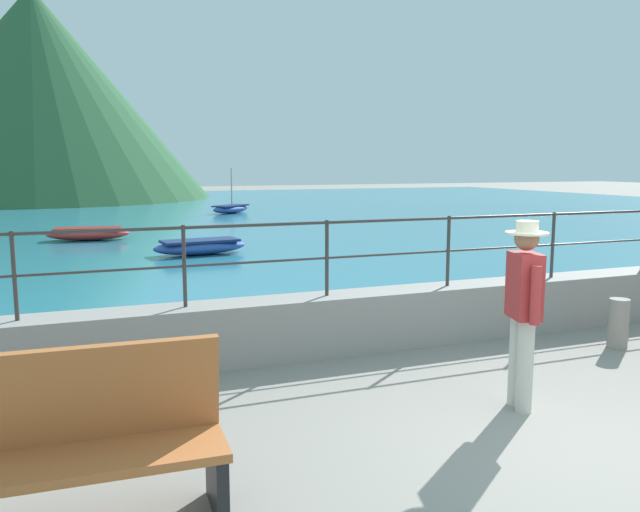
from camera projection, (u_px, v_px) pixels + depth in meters
ground_plane at (576, 451)px, 5.04m from camera, size 120.00×120.00×0.00m
promenade_wall at (389, 318)px, 7.93m from camera, size 20.00×0.56×0.70m
railing at (390, 241)px, 7.79m from camera, size 18.44×0.04×0.90m
lake_water at (156, 213)px, 28.83m from camera, size 64.00×44.32×0.06m
hill_main at (37, 95)px, 39.50m from camera, size 20.94×20.94×12.93m
bench_main at (86, 439)px, 3.95m from camera, size 1.72×0.63×1.13m
person_walking at (524, 305)px, 5.79m from camera, size 0.38×0.55×1.75m
bollard at (618, 323)px, 7.83m from camera, size 0.24×0.24×0.61m
boat_0 at (231, 208)px, 28.49m from camera, size 2.33×2.18×1.99m
boat_1 at (200, 246)px, 15.53m from camera, size 2.39×1.17×0.36m
boat_2 at (88, 233)px, 18.40m from camera, size 2.40×1.20×0.36m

